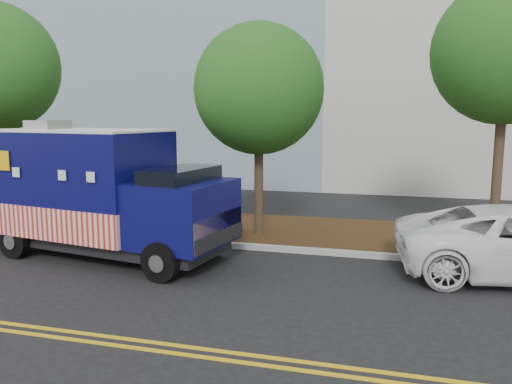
# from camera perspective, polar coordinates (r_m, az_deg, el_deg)

# --- Properties ---
(ground) EXTENTS (120.00, 120.00, 0.00)m
(ground) POSITION_cam_1_polar(r_m,az_deg,el_deg) (12.91, -8.92, -7.60)
(ground) COLOR black
(ground) RESTS_ON ground
(curb) EXTENTS (120.00, 0.18, 0.15)m
(curb) POSITION_cam_1_polar(r_m,az_deg,el_deg) (14.13, -6.59, -5.80)
(curb) COLOR #9E9E99
(curb) RESTS_ON ground
(mulch_strip) EXTENTS (120.00, 4.00, 0.15)m
(mulch_strip) POSITION_cam_1_polar(r_m,az_deg,el_deg) (16.04, -3.80, -4.01)
(mulch_strip) COLOR #32200E
(mulch_strip) RESTS_ON ground
(centerline_near) EXTENTS (120.00, 0.10, 0.01)m
(centerline_near) POSITION_cam_1_polar(r_m,az_deg,el_deg) (9.27, -20.61, -14.69)
(centerline_near) COLOR gold
(centerline_near) RESTS_ON ground
(centerline_far) EXTENTS (120.00, 0.10, 0.01)m
(centerline_far) POSITION_cam_1_polar(r_m,az_deg,el_deg) (9.09, -21.56, -15.23)
(centerline_far) COLOR gold
(centerline_far) RESTS_ON ground
(tree_b) EXTENTS (3.74, 3.74, 6.22)m
(tree_b) POSITION_cam_1_polar(r_m,az_deg,el_deg) (14.51, 0.33, 11.63)
(tree_b) COLOR #38281C
(tree_b) RESTS_ON ground
(tree_c) EXTENTS (3.79, 3.79, 7.14)m
(tree_c) POSITION_cam_1_polar(r_m,az_deg,el_deg) (14.93, 26.67, 14.09)
(tree_c) COLOR #38281C
(tree_c) RESTS_ON ground
(sign_post) EXTENTS (0.06, 0.06, 2.40)m
(sign_post) POSITION_cam_1_polar(r_m,az_deg,el_deg) (14.68, -12.17, -0.90)
(sign_post) COLOR #473828
(sign_post) RESTS_ON ground
(food_truck) EXTENTS (6.90, 3.46, 3.48)m
(food_truck) POSITION_cam_1_polar(r_m,az_deg,el_deg) (13.45, -17.75, -0.36)
(food_truck) COLOR black
(food_truck) RESTS_ON ground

